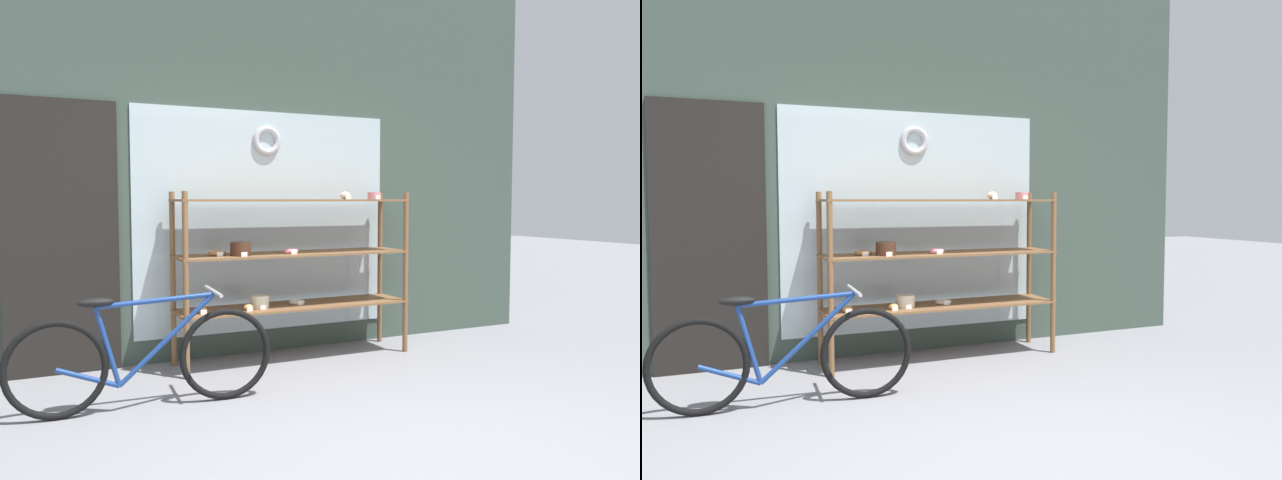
{
  "view_description": "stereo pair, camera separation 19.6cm",
  "coord_description": "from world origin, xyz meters",
  "views": [
    {
      "loc": [
        -1.75,
        -2.63,
        1.34
      ],
      "look_at": [
        0.16,
        1.31,
        1.06
      ],
      "focal_mm": 35.0,
      "sensor_mm": 36.0,
      "label": 1
    },
    {
      "loc": [
        -1.57,
        -2.72,
        1.34
      ],
      "look_at": [
        0.16,
        1.31,
        1.06
      ],
      "focal_mm": 35.0,
      "sensor_mm": 36.0,
      "label": 2
    }
  ],
  "objects": [
    {
      "name": "bicycle",
      "position": [
        -1.06,
        1.37,
        0.34
      ],
      "size": [
        1.67,
        0.46,
        0.75
      ],
      "rotation": [
        0.0,
        0.0,
        -0.06
      ],
      "color": "black",
      "rests_on": "ground_plane"
    },
    {
      "name": "storefront_facade",
      "position": [
        -0.03,
        2.52,
        1.83
      ],
      "size": [
        6.01,
        0.13,
        3.76
      ],
      "color": "#3D4C42",
      "rests_on": "ground_plane"
    },
    {
      "name": "display_case",
      "position": [
        0.29,
        2.13,
        0.85
      ],
      "size": [
        1.98,
        0.48,
        1.41
      ],
      "color": "brown",
      "rests_on": "ground_plane"
    },
    {
      "name": "ground_plane",
      "position": [
        0.0,
        0.0,
        0.0
      ],
      "size": [
        30.0,
        30.0,
        0.0
      ],
      "primitive_type": "plane",
      "color": "gray"
    }
  ]
}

